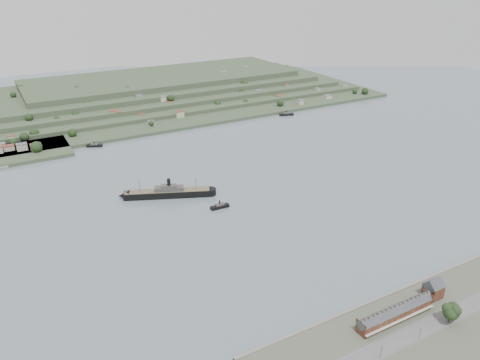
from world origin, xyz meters
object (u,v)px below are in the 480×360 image
steamship (165,193)px  fig_tree (452,311)px  terrace_row (395,313)px  gabled_building (433,289)px  tugboat (220,206)px

steamship → fig_tree: 260.27m
terrace_row → steamship: (-61.43, 226.67, -2.82)m
gabled_building → fig_tree: gabled_building is taller
terrace_row → gabled_building: (37.50, 4.02, 1.34)m
gabled_building → fig_tree: 24.34m
terrace_row → fig_tree: (27.25, -17.95, 3.44)m
tugboat → gabled_building: bearing=-70.1°
terrace_row → steamship: size_ratio=0.65×
terrace_row → fig_tree: fig_tree is taller
gabled_building → fig_tree: bearing=-115.0°
terrace_row → tugboat: size_ratio=3.20×
gabled_building → tugboat: size_ratio=0.81×
gabled_building → tugboat: (-64.53, 178.00, -6.29)m
gabled_building → steamship: (-98.93, 222.65, -4.16)m
steamship → fig_tree: bearing=-70.1°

